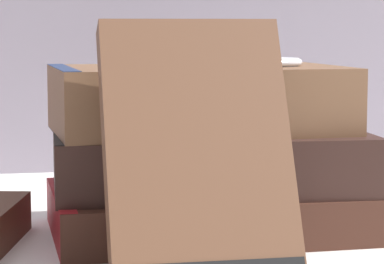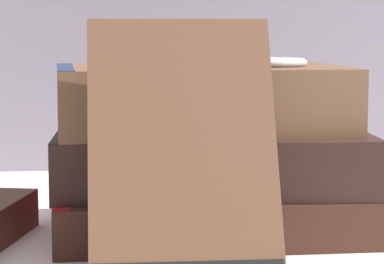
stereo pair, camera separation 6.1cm
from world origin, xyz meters
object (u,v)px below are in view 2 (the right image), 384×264
(book_leaning_front, at_px, (184,158))
(pocket_watch, at_px, (269,62))
(book_flat_bottom, at_px, (213,211))
(book_flat_middle, at_px, (205,161))
(book_flat_top, at_px, (195,99))

(book_leaning_front, xyz_separation_m, pocket_watch, (0.08, 0.13, 0.05))
(book_leaning_front, relative_size, pocket_watch, 2.62)
(book_flat_bottom, distance_m, book_leaning_front, 0.14)
(book_flat_middle, bearing_deg, book_flat_bottom, -1.80)
(book_flat_top, bearing_deg, book_flat_bottom, -27.55)
(book_flat_middle, xyz_separation_m, book_leaning_front, (-0.03, -0.12, 0.02))
(book_flat_bottom, distance_m, book_flat_middle, 0.04)
(book_flat_middle, height_order, book_leaning_front, book_leaning_front)
(book_flat_middle, relative_size, book_leaning_front, 1.47)
(book_flat_middle, relative_size, book_flat_top, 1.07)
(book_flat_bottom, distance_m, book_flat_top, 0.09)
(book_flat_middle, bearing_deg, book_flat_top, 141.88)
(book_flat_bottom, relative_size, book_flat_middle, 1.07)
(book_flat_middle, bearing_deg, pocket_watch, 10.50)
(book_flat_bottom, xyz_separation_m, book_leaning_front, (-0.03, -0.12, 0.06))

